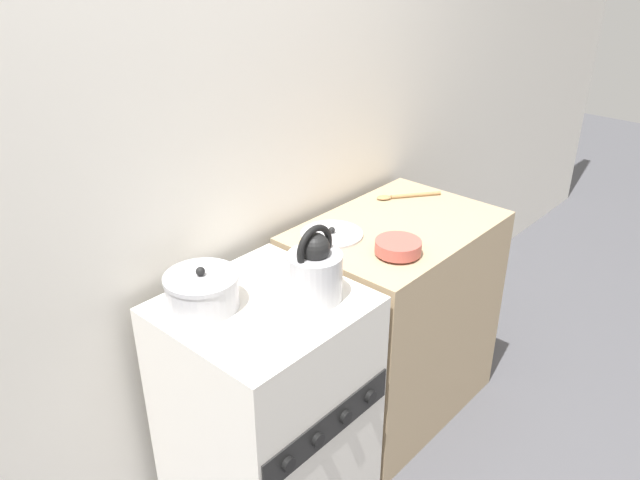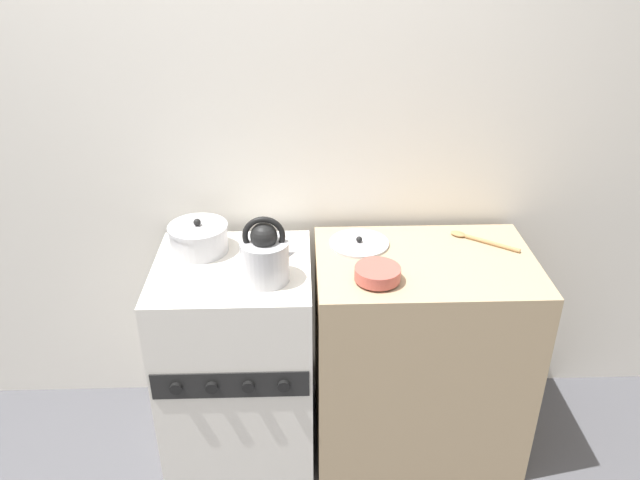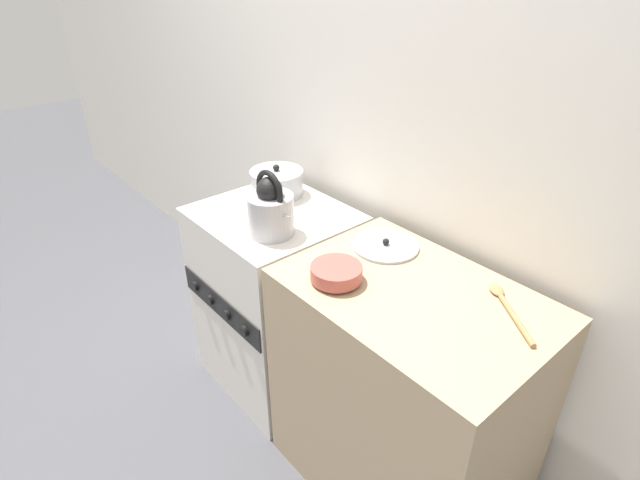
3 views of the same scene
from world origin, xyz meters
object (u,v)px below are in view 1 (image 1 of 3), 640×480
Objects in this scene: kettle at (315,270)px; cooking_pot at (202,291)px; enamel_bowl at (398,247)px; stove at (268,410)px; loose_pot_lid at (332,234)px.

cooking_pot is at bearing 140.25° from kettle.
stove is at bearing 165.83° from enamel_bowl.
kettle is at bearing -39.75° from cooking_pot.
stove is 0.67m from loose_pot_lid.
enamel_bowl is (0.65, -0.25, -0.02)m from cooking_pot.
enamel_bowl is at bearing -81.58° from loose_pot_lid.
enamel_bowl is at bearing -14.17° from stove.
kettle is at bearing -146.06° from loose_pot_lid.
cooking_pot is 1.39× the size of enamel_bowl.
cooking_pot is (-0.13, 0.12, 0.48)m from stove.
kettle is 1.10× the size of cooking_pot.
enamel_bowl reaches higher than loose_pot_lid.
enamel_bowl is at bearing -21.19° from cooking_pot.
kettle reaches higher than stove.
kettle is 0.43m from loose_pot_lid.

